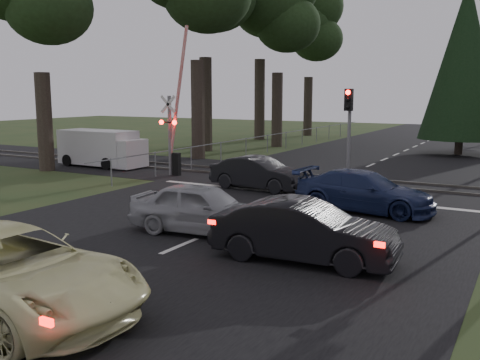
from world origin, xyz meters
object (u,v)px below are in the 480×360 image
Objects in this scene: traffic_signal_center at (349,120)px; dark_car_far at (259,173)px; blue_sedan at (364,192)px; cream_coupe at (7,272)px; white_van at (103,148)px; dark_hatchback at (304,232)px; crossing_signal at (174,133)px; silver_car at (202,209)px.

traffic_signal_center is 1.01× the size of dark_car_far.
traffic_signal_center is 5.16m from blue_sedan.
white_van reaches higher than cream_coupe.
cream_coupe is at bearing 143.32° from dark_hatchback.
white_van is at bearing 83.39° from dark_car_far.
white_van reaches higher than dark_car_far.
crossing_signal is at bearing 28.29° from cream_coupe.
dark_hatchback reaches higher than silver_car.
cream_coupe is 13.48m from dark_car_far.
blue_sedan is 5.36m from dark_car_far.
dark_car_far is 10.67m from white_van.
dark_hatchback is 0.86× the size of white_van.
blue_sedan is 1.14× the size of dark_car_far.
crossing_signal is 10.88m from blue_sedan.
crossing_signal reaches higher than dark_hatchback.
white_van is at bearing 53.54° from dark_hatchback.
blue_sedan is 15.97m from white_van.
traffic_signal_center is at bearing -48.07° from dark_car_far.
crossing_signal is 1.27× the size of cream_coupe.
traffic_signal_center is at bearing -1.73° from cream_coupe.
crossing_signal is 1.50× the size of blue_sedan.
dark_car_far is (-5.28, 7.98, -0.05)m from dark_hatchback.
crossing_signal is 1.70× the size of traffic_signal_center.
silver_car is 7.23m from dark_car_far.
silver_car is at bearing -97.37° from traffic_signal_center.
blue_sedan is at bearing -18.18° from crossing_signal.
crossing_signal is at bearing 44.55° from dark_hatchback.
dark_hatchback is 18.68m from white_van.
blue_sedan is (3.18, 11.38, -0.09)m from cream_coupe.
white_van is at bearing 172.28° from crossing_signal.
cream_coupe reaches higher than dark_car_far.
dark_car_far is at bearing -14.78° from crossing_signal.
traffic_signal_center is 0.82× the size of white_van.
silver_car is at bearing 151.38° from blue_sedan.
traffic_signal_center is at bearing 8.65° from dark_hatchback.
silver_car reaches higher than dark_car_far.
silver_car is 0.83× the size of white_van.
traffic_signal_center is 13.58m from white_van.
cream_coupe is 19.72m from white_van.
crossing_signal is 5.34m from white_van.
traffic_signal_center is 10.71m from dark_hatchback.
cream_coupe is 6.40m from dark_hatchback.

